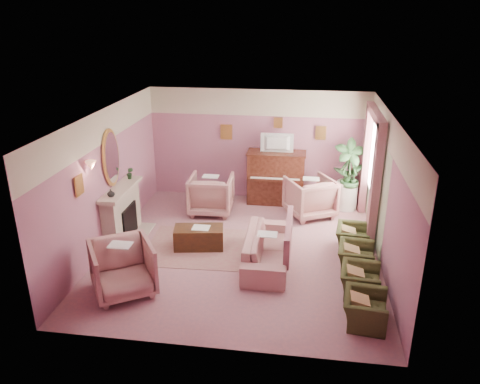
# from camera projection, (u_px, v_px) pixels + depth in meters

# --- Properties ---
(floor) EXTENTS (5.50, 6.00, 0.01)m
(floor) POSITION_uv_depth(u_px,v_px,m) (241.00, 250.00, 9.58)
(floor) COLOR #9F6772
(floor) RESTS_ON ground
(ceiling) EXTENTS (5.50, 6.00, 0.01)m
(ceiling) POSITION_uv_depth(u_px,v_px,m) (241.00, 115.00, 8.56)
(ceiling) COLOR white
(ceiling) RESTS_ON wall_back
(wall_back) EXTENTS (5.50, 0.02, 2.80)m
(wall_back) POSITION_uv_depth(u_px,v_px,m) (258.00, 145.00, 11.84)
(wall_back) COLOR #815172
(wall_back) RESTS_ON floor
(wall_front) EXTENTS (5.50, 0.02, 2.80)m
(wall_front) POSITION_uv_depth(u_px,v_px,m) (210.00, 264.00, 6.30)
(wall_front) COLOR #815172
(wall_front) RESTS_ON floor
(wall_left) EXTENTS (0.02, 6.00, 2.80)m
(wall_left) POSITION_uv_depth(u_px,v_px,m) (107.00, 179.00, 9.44)
(wall_left) COLOR #815172
(wall_left) RESTS_ON floor
(wall_right) EXTENTS (0.02, 6.00, 2.80)m
(wall_right) POSITION_uv_depth(u_px,v_px,m) (387.00, 194.00, 8.70)
(wall_right) COLOR #815172
(wall_right) RESTS_ON floor
(picture_rail_band) EXTENTS (5.50, 0.01, 0.65)m
(picture_rail_band) POSITION_uv_depth(u_px,v_px,m) (258.00, 103.00, 11.43)
(picture_rail_band) COLOR beige
(picture_rail_band) RESTS_ON wall_back
(stripe_panel) EXTENTS (0.01, 3.00, 2.15)m
(stripe_panel) POSITION_uv_depth(u_px,v_px,m) (376.00, 186.00, 10.02)
(stripe_panel) COLOR #AEBD97
(stripe_panel) RESTS_ON wall_right
(fireplace_surround) EXTENTS (0.30, 1.40, 1.10)m
(fireplace_surround) POSITION_uv_depth(u_px,v_px,m) (122.00, 214.00, 9.91)
(fireplace_surround) COLOR #AE9E8B
(fireplace_surround) RESTS_ON floor
(fireplace_inset) EXTENTS (0.18, 0.72, 0.68)m
(fireplace_inset) POSITION_uv_depth(u_px,v_px,m) (127.00, 221.00, 9.95)
(fireplace_inset) COLOR black
(fireplace_inset) RESTS_ON floor
(fire_ember) EXTENTS (0.06, 0.54, 0.10)m
(fire_ember) POSITION_uv_depth(u_px,v_px,m) (129.00, 229.00, 10.01)
(fire_ember) COLOR #E8561C
(fire_ember) RESTS_ON floor
(mantel_shelf) EXTENTS (0.40, 1.55, 0.07)m
(mantel_shelf) POSITION_uv_depth(u_px,v_px,m) (121.00, 189.00, 9.70)
(mantel_shelf) COLOR #AE9E8B
(mantel_shelf) RESTS_ON fireplace_surround
(hearth) EXTENTS (0.55, 1.50, 0.02)m
(hearth) POSITION_uv_depth(u_px,v_px,m) (133.00, 238.00, 10.08)
(hearth) COLOR #AE9E8B
(hearth) RESTS_ON floor
(mirror_frame) EXTENTS (0.04, 0.72, 1.20)m
(mirror_frame) POSITION_uv_depth(u_px,v_px,m) (111.00, 158.00, 9.47)
(mirror_frame) COLOR #DEAA50
(mirror_frame) RESTS_ON wall_left
(mirror_glass) EXTENTS (0.01, 0.60, 1.06)m
(mirror_glass) POSITION_uv_depth(u_px,v_px,m) (112.00, 158.00, 9.47)
(mirror_glass) COLOR white
(mirror_glass) RESTS_ON wall_left
(sconce_shade) EXTENTS (0.20, 0.20, 0.16)m
(sconce_shade) POSITION_uv_depth(u_px,v_px,m) (91.00, 165.00, 8.43)
(sconce_shade) COLOR #F39B6F
(sconce_shade) RESTS_ON wall_left
(piano) EXTENTS (1.40, 0.60, 1.30)m
(piano) POSITION_uv_depth(u_px,v_px,m) (276.00, 178.00, 11.75)
(piano) COLOR #431C12
(piano) RESTS_ON floor
(piano_keyshelf) EXTENTS (1.30, 0.12, 0.06)m
(piano_keyshelf) POSITION_uv_depth(u_px,v_px,m) (275.00, 180.00, 11.40)
(piano_keyshelf) COLOR #431C12
(piano_keyshelf) RESTS_ON piano
(piano_keys) EXTENTS (1.20, 0.08, 0.02)m
(piano_keys) POSITION_uv_depth(u_px,v_px,m) (275.00, 179.00, 11.38)
(piano_keys) COLOR white
(piano_keys) RESTS_ON piano
(piano_top) EXTENTS (1.45, 0.65, 0.04)m
(piano_top) POSITION_uv_depth(u_px,v_px,m) (277.00, 153.00, 11.51)
(piano_top) COLOR #431C12
(piano_top) RESTS_ON piano
(television) EXTENTS (0.80, 0.12, 0.48)m
(television) POSITION_uv_depth(u_px,v_px,m) (277.00, 142.00, 11.35)
(television) COLOR black
(television) RESTS_ON piano
(print_back_left) EXTENTS (0.30, 0.03, 0.38)m
(print_back_left) POSITION_uv_depth(u_px,v_px,m) (226.00, 132.00, 11.79)
(print_back_left) COLOR #DEAA50
(print_back_left) RESTS_ON wall_back
(print_back_right) EXTENTS (0.26, 0.03, 0.34)m
(print_back_right) POSITION_uv_depth(u_px,v_px,m) (321.00, 133.00, 11.45)
(print_back_right) COLOR #DEAA50
(print_back_right) RESTS_ON wall_back
(print_back_mid) EXTENTS (0.22, 0.03, 0.26)m
(print_back_mid) POSITION_uv_depth(u_px,v_px,m) (278.00, 123.00, 11.51)
(print_back_mid) COLOR #DEAA50
(print_back_mid) RESTS_ON wall_back
(print_left_wall) EXTENTS (0.03, 0.28, 0.36)m
(print_left_wall) POSITION_uv_depth(u_px,v_px,m) (79.00, 185.00, 8.21)
(print_left_wall) COLOR #DEAA50
(print_left_wall) RESTS_ON wall_left
(window_blind) EXTENTS (0.03, 1.40, 1.80)m
(window_blind) POSITION_uv_depth(u_px,v_px,m) (376.00, 154.00, 10.03)
(window_blind) COLOR silver
(window_blind) RESTS_ON wall_right
(curtain_left) EXTENTS (0.16, 0.34, 2.60)m
(curtain_left) POSITION_uv_depth(u_px,v_px,m) (375.00, 187.00, 9.34)
(curtain_left) COLOR #955561
(curtain_left) RESTS_ON floor
(curtain_right) EXTENTS (0.16, 0.34, 2.60)m
(curtain_right) POSITION_uv_depth(u_px,v_px,m) (366.00, 159.00, 11.03)
(curtain_right) COLOR #955561
(curtain_right) RESTS_ON floor
(pelmet) EXTENTS (0.16, 2.20, 0.16)m
(pelmet) POSITION_uv_depth(u_px,v_px,m) (376.00, 115.00, 9.73)
(pelmet) COLOR #955561
(pelmet) RESTS_ON wall_right
(mantel_plant) EXTENTS (0.16, 0.16, 0.28)m
(mantel_plant) POSITION_uv_depth(u_px,v_px,m) (130.00, 173.00, 10.14)
(mantel_plant) COLOR #274C27
(mantel_plant) RESTS_ON mantel_shelf
(mantel_vase) EXTENTS (0.16, 0.16, 0.16)m
(mantel_vase) POSITION_uv_depth(u_px,v_px,m) (111.00, 193.00, 9.20)
(mantel_vase) COLOR beige
(mantel_vase) RESTS_ON mantel_shelf
(area_rug) EXTENTS (2.57, 1.90, 0.01)m
(area_rug) POSITION_uv_depth(u_px,v_px,m) (208.00, 247.00, 9.68)
(area_rug) COLOR #986460
(area_rug) RESTS_ON floor
(coffee_table) EXTENTS (1.07, 0.66, 0.45)m
(coffee_table) POSITION_uv_depth(u_px,v_px,m) (199.00, 238.00, 9.61)
(coffee_table) COLOR #3C2312
(coffee_table) RESTS_ON floor
(table_paper) EXTENTS (0.35, 0.28, 0.01)m
(table_paper) POSITION_uv_depth(u_px,v_px,m) (201.00, 228.00, 9.52)
(table_paper) COLOR white
(table_paper) RESTS_ON coffee_table
(sofa) EXTENTS (0.70, 2.09, 0.85)m
(sofa) POSITION_uv_depth(u_px,v_px,m) (267.00, 242.00, 8.98)
(sofa) COLOR tan
(sofa) RESTS_ON floor
(sofa_throw) EXTENTS (0.11, 1.59, 0.58)m
(sofa_throw) POSITION_uv_depth(u_px,v_px,m) (288.00, 236.00, 8.87)
(sofa_throw) COLOR #955561
(sofa_throw) RESTS_ON sofa
(floral_armchair_left) EXTENTS (0.99, 0.99, 1.04)m
(floral_armchair_left) POSITION_uv_depth(u_px,v_px,m) (211.00, 192.00, 11.19)
(floral_armchair_left) COLOR tan
(floral_armchair_left) RESTS_ON floor
(floral_armchair_right) EXTENTS (0.99, 0.99, 1.04)m
(floral_armchair_right) POSITION_uv_depth(u_px,v_px,m) (310.00, 195.00, 11.03)
(floral_armchair_right) COLOR tan
(floral_armchair_right) RESTS_ON floor
(floral_armchair_front) EXTENTS (0.99, 0.99, 1.04)m
(floral_armchair_front) POSITION_uv_depth(u_px,v_px,m) (122.00, 266.00, 7.97)
(floral_armchair_front) COLOR tan
(floral_armchair_front) RESTS_ON floor
(olive_chair_a) EXTENTS (0.53, 0.76, 0.66)m
(olive_chair_a) POSITION_uv_depth(u_px,v_px,m) (365.00, 305.00, 7.25)
(olive_chair_a) COLOR #3A3F1E
(olive_chair_a) RESTS_ON floor
(olive_chair_b) EXTENTS (0.53, 0.76, 0.66)m
(olive_chair_b) POSITION_uv_depth(u_px,v_px,m) (360.00, 277.00, 8.00)
(olive_chair_b) COLOR #3A3F1E
(olive_chair_b) RESTS_ON floor
(olive_chair_c) EXTENTS (0.53, 0.76, 0.66)m
(olive_chair_c) POSITION_uv_depth(u_px,v_px,m) (356.00, 254.00, 8.76)
(olive_chair_c) COLOR #3A3F1E
(olive_chair_c) RESTS_ON floor
(olive_chair_d) EXTENTS (0.53, 0.76, 0.66)m
(olive_chair_d) POSITION_uv_depth(u_px,v_px,m) (353.00, 234.00, 9.51)
(olive_chair_d) COLOR #3A3F1E
(olive_chair_d) RESTS_ON floor
(side_table) EXTENTS (0.52, 0.52, 0.70)m
(side_table) POSITION_uv_depth(u_px,v_px,m) (347.00, 195.00, 11.48)
(side_table) COLOR white
(side_table) RESTS_ON floor
(side_plant_big) EXTENTS (0.30, 0.30, 0.34)m
(side_plant_big) POSITION_uv_depth(u_px,v_px,m) (348.00, 175.00, 11.29)
(side_plant_big) COLOR #274C27
(side_plant_big) RESTS_ON side_table
(side_plant_small) EXTENTS (0.16, 0.16, 0.28)m
(side_plant_small) POSITION_uv_depth(u_px,v_px,m) (354.00, 178.00, 11.19)
(side_plant_small) COLOR #274C27
(side_plant_small) RESTS_ON side_table
(palm_pot) EXTENTS (0.34, 0.34, 0.34)m
(palm_pot) POSITION_uv_depth(u_px,v_px,m) (346.00, 203.00, 11.47)
(palm_pot) COLOR #A04034
(palm_pot) RESTS_ON floor
(palm_plant) EXTENTS (0.76, 0.76, 1.44)m
(palm_plant) POSITION_uv_depth(u_px,v_px,m) (349.00, 169.00, 11.15)
(palm_plant) COLOR #274C27
(palm_plant) RESTS_ON palm_pot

